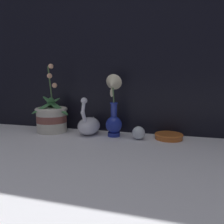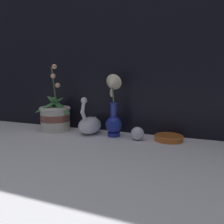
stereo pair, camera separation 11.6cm
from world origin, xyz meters
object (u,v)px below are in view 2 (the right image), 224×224
swan_figurine (90,124)px  amber_dish (169,137)px  blue_vase (113,111)px  orchid_potted_plant (55,116)px  glass_sphere (137,133)px

swan_figurine → amber_dish: size_ratio=1.46×
amber_dish → swan_figurine: bearing=-177.3°
blue_vase → orchid_potted_plant: bearing=178.1°
amber_dish → blue_vase: bearing=-173.9°
swan_figurine → glass_sphere: size_ratio=3.15×
blue_vase → swan_figurine: bearing=175.8°
swan_figurine → amber_dish: bearing=2.7°
glass_sphere → swan_figurine: bearing=174.5°
swan_figurine → blue_vase: (0.14, -0.01, 0.08)m
glass_sphere → amber_dish: glass_sphere is taller
orchid_potted_plant → amber_dish: 0.67m
orchid_potted_plant → amber_dish: bearing=1.6°
blue_vase → amber_dish: (0.29, 0.03, -0.12)m
blue_vase → amber_dish: size_ratio=2.28×
orchid_potted_plant → blue_vase: 0.38m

